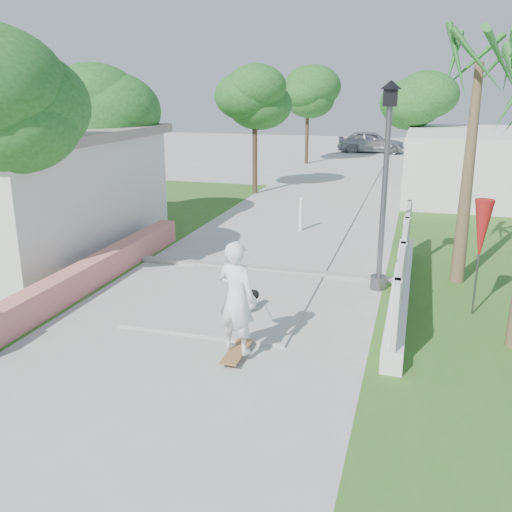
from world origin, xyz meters
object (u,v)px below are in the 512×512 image
(bollard, at_px, (301,214))
(skateboarder, at_px, (237,296))
(dog, at_px, (250,301))
(street_lamp, at_px, (385,180))
(patio_umbrella, at_px, (482,232))
(parked_car, at_px, (371,142))

(bollard, xyz_separation_m, skateboarder, (0.64, -8.30, 0.41))
(skateboarder, relative_size, dog, 4.04)
(bollard, relative_size, skateboarder, 0.42)
(street_lamp, xyz_separation_m, patio_umbrella, (1.90, -1.00, -0.74))
(patio_umbrella, height_order, dog, patio_umbrella)
(bollard, distance_m, dog, 6.65)
(bollard, distance_m, skateboarder, 8.33)
(skateboarder, distance_m, dog, 1.85)
(street_lamp, distance_m, patio_umbrella, 2.27)
(patio_umbrella, distance_m, skateboarder, 4.90)
(street_lamp, distance_m, bollard, 5.56)
(street_lamp, height_order, parked_car, street_lamp)
(dog, bearing_deg, parked_car, 102.81)
(street_lamp, distance_m, dog, 3.84)
(patio_umbrella, relative_size, skateboarder, 0.88)
(skateboarder, bearing_deg, bollard, -67.02)
(patio_umbrella, height_order, skateboarder, patio_umbrella)
(street_lamp, relative_size, parked_car, 1.02)
(street_lamp, height_order, patio_umbrella, street_lamp)
(skateboarder, xyz_separation_m, dog, (-0.28, 1.67, -0.75))
(dog, bearing_deg, bollard, 105.38)
(bollard, distance_m, parked_car, 22.35)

